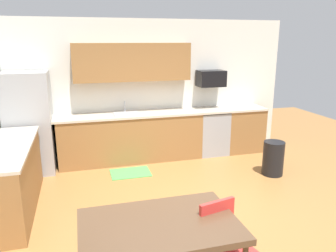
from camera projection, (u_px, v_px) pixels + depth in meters
name	position (u px, v px, depth m)	size (l,w,h in m)	color
ground_plane	(188.00, 215.00, 4.46)	(12.00, 12.00, 0.00)	#9E6B38
wall_back	(146.00, 89.00, 6.59)	(5.80, 0.10, 2.70)	silver
cabinet_run_back	(131.00, 138.00, 6.39)	(2.74, 0.60, 0.90)	olive
cabinet_run_back_right	(242.00, 130.00, 7.00)	(0.81, 0.60, 0.90)	olive
cabinet_run_left	(10.00, 180.00, 4.50)	(0.60, 2.00, 0.90)	olive
countertop_back	(150.00, 114.00, 6.37)	(4.80, 0.64, 0.04)	beige
countertop_left	(6.00, 147.00, 4.38)	(0.64, 2.00, 0.04)	beige
upper_cabinets_back	(132.00, 62.00, 6.16)	(2.20, 0.34, 0.70)	olive
refrigerator	(29.00, 123.00, 5.74)	(0.76, 0.70, 1.79)	#9EA0A5
oven_range	(211.00, 132.00, 6.82)	(0.60, 0.60, 0.91)	#999BA0
microwave	(211.00, 78.00, 6.63)	(0.54, 0.36, 0.32)	black
sink_basin	(126.00, 117.00, 6.26)	(0.48, 0.40, 0.14)	#A5A8AD
sink_faucet	(125.00, 107.00, 6.39)	(0.02, 0.02, 0.24)	#B2B5BA
dining_table	(159.00, 229.00, 2.91)	(1.40, 0.90, 0.75)	brown
chair_near_table	(223.00, 240.00, 3.06)	(0.48, 0.48, 0.85)	red
trash_bin	(273.00, 158.00, 5.74)	(0.36, 0.36, 0.60)	black
floor_mat	(130.00, 173.00, 5.86)	(0.70, 0.50, 0.01)	#4CA54C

